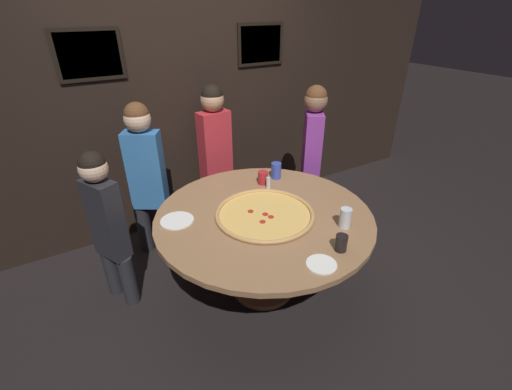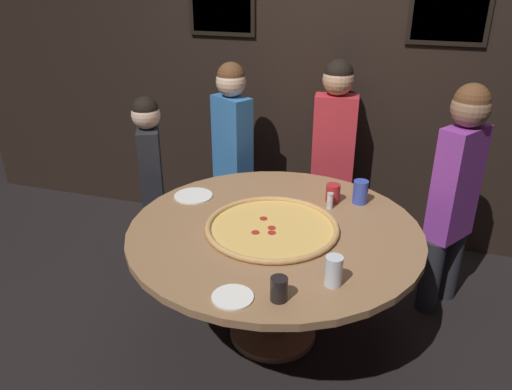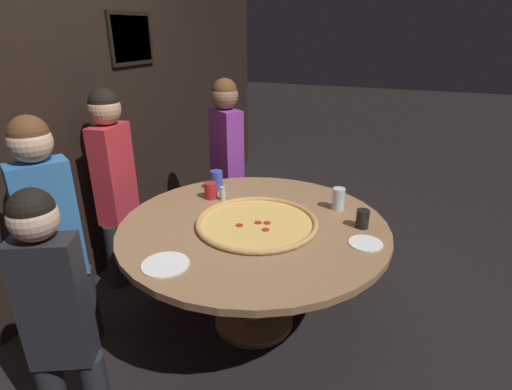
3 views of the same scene
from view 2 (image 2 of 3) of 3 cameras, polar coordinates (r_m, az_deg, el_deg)
The scene contains 15 objects.
ground_plane at distance 3.17m, azimuth 1.92°, elevation -15.50°, with size 24.00×24.00×0.00m, color black.
back_wall at distance 3.86m, azimuth 7.98°, elevation 13.57°, with size 6.40×0.08×2.60m.
dining_table at distance 2.81m, azimuth 2.10°, elevation -6.00°, with size 1.62×1.62×0.74m.
giant_pizza at distance 2.72m, azimuth 1.84°, elevation -3.70°, with size 0.73×0.73×0.03m.
drink_cup_near_left at distance 2.18m, azimuth 2.64°, elevation -10.68°, with size 0.08×0.08×0.11m, color black.
drink_cup_near_right at distance 2.29m, azimuth 8.86°, elevation -8.56°, with size 0.08×0.08×0.14m, color silver.
drink_cup_far_left at distance 3.05m, azimuth 8.79°, elevation 0.20°, with size 0.09×0.09×0.11m, color #B22328.
drink_cup_centre_back at distance 3.06m, azimuth 11.84°, elevation 0.34°, with size 0.09×0.09×0.14m, color #384CB7.
white_plate_far_back at distance 2.22m, azimuth -2.69°, elevation -11.57°, with size 0.19×0.19×0.01m, color white.
white_plate_right_side at distance 3.13m, azimuth -7.16°, elevation -0.09°, with size 0.24×0.24×0.01m, color white.
condiment_shaker at distance 2.97m, azimuth 8.45°, elevation -0.64°, with size 0.04×0.04×0.10m.
diner_far_right at distance 3.54m, azimuth -11.85°, elevation 2.27°, with size 0.24×0.33×1.27m.
diner_far_left at distance 3.71m, azimuth 8.86°, elevation 5.41°, with size 0.38×0.22×1.47m.
diner_side_left at distance 3.73m, azimuth -2.72°, elevation 5.55°, with size 0.37×0.30×1.43m.
diner_centre_back at distance 3.22m, azimuth 21.85°, elevation 0.70°, with size 0.31×0.38×1.46m.
Camera 2 is at (0.62, -2.32, 2.07)m, focal length 35.00 mm.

